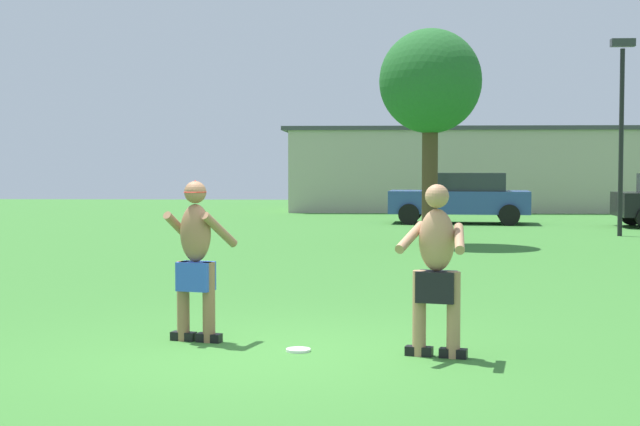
# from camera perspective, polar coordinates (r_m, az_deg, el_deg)

# --- Properties ---
(ground_plane) EXTENTS (80.00, 80.00, 0.00)m
(ground_plane) POSITION_cam_1_polar(r_m,az_deg,el_deg) (9.20, -3.51, -8.54)
(ground_plane) COLOR #38752D
(player_with_cap) EXTENTS (0.75, 0.63, 1.67)m
(player_with_cap) POSITION_cam_1_polar(r_m,az_deg,el_deg) (9.79, -7.54, -2.45)
(player_with_cap) COLOR black
(player_with_cap) RESTS_ON ground_plane
(player_in_black) EXTENTS (0.71, 0.68, 1.65)m
(player_in_black) POSITION_cam_1_polar(r_m,az_deg,el_deg) (8.98, 7.08, -3.25)
(player_in_black) COLOR black
(player_in_black) RESTS_ON ground_plane
(frisbee) EXTENTS (0.24, 0.24, 0.03)m
(frisbee) POSITION_cam_1_polar(r_m,az_deg,el_deg) (9.31, -1.33, -8.31)
(frisbee) COLOR white
(frisbee) RESTS_ON ground_plane
(car_blue_near_post) EXTENTS (4.46, 2.38, 1.58)m
(car_blue_near_post) POSITION_cam_1_polar(r_m,az_deg,el_deg) (29.58, 8.54, 0.97)
(car_blue_near_post) COLOR #2D478C
(car_blue_near_post) RESTS_ON ground_plane
(lamp_post) EXTENTS (0.60, 0.24, 5.03)m
(lamp_post) POSITION_cam_1_polar(r_m,az_deg,el_deg) (25.28, 17.84, 5.78)
(lamp_post) COLOR black
(lamp_post) RESTS_ON ground_plane
(outbuilding_behind_lot) EXTENTS (13.85, 4.49, 3.30)m
(outbuilding_behind_lot) POSITION_cam_1_polar(r_m,az_deg,el_deg) (37.78, 8.47, 2.65)
(outbuilding_behind_lot) COLOR #B2A893
(outbuilding_behind_lot) RESTS_ON ground_plane
(tree_left_field) EXTENTS (2.33, 2.33, 4.92)m
(tree_left_field) POSITION_cam_1_polar(r_m,az_deg,el_deg) (21.67, 6.71, 7.78)
(tree_left_field) COLOR #4C3823
(tree_left_field) RESTS_ON ground_plane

